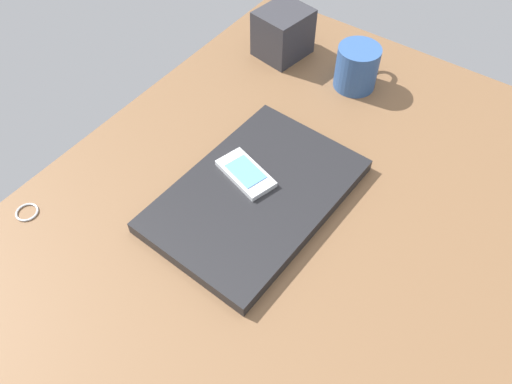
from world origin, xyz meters
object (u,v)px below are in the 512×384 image
(key_ring, at_px, (27,212))
(laptop_closed, at_px, (256,195))
(cell_phone_on_laptop, at_px, (246,173))
(coffee_mug, at_px, (357,67))
(desk_organizer, at_px, (283,33))

(key_ring, bearing_deg, laptop_closed, -50.29)
(cell_phone_on_laptop, xyz_separation_m, coffee_mug, (0.34, -0.02, 0.02))
(cell_phone_on_laptop, relative_size, key_ring, 3.07)
(coffee_mug, bearing_deg, laptop_closed, -178.36)
(laptop_closed, xyz_separation_m, key_ring, (-0.24, 0.29, -0.01))
(laptop_closed, xyz_separation_m, desk_organizer, (0.36, 0.19, 0.04))
(laptop_closed, relative_size, cell_phone_on_laptop, 3.10)
(laptop_closed, bearing_deg, coffee_mug, 4.38)
(cell_phone_on_laptop, height_order, key_ring, cell_phone_on_laptop)
(laptop_closed, height_order, desk_organizer, desk_organizer)
(desk_organizer, bearing_deg, laptop_closed, -143.31)
(laptop_closed, height_order, cell_phone_on_laptop, cell_phone_on_laptop)
(coffee_mug, bearing_deg, desk_organizer, 88.89)
(laptop_closed, xyz_separation_m, cell_phone_on_laptop, (0.02, 0.03, 0.02))
(laptop_closed, distance_m, coffee_mug, 0.36)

